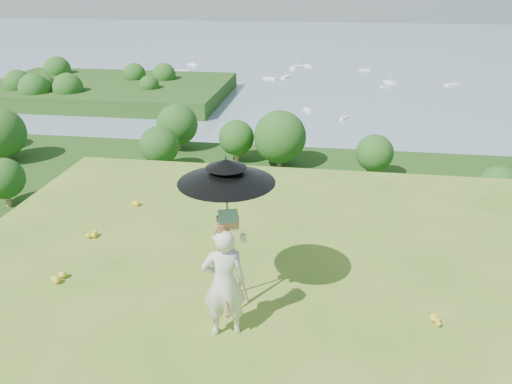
# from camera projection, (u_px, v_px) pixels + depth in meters

# --- Properties ---
(ground) EXTENTS (14.00, 14.00, 0.00)m
(ground) POSITION_uv_depth(u_px,v_px,m) (331.00, 351.00, 6.86)
(ground) COLOR #487722
(ground) RESTS_ON ground
(forest_slope) EXTENTS (140.00, 56.00, 22.00)m
(forest_slope) POSITION_uv_depth(u_px,v_px,m) (317.00, 339.00, 50.20)
(forest_slope) COLOR #1D3C10
(forest_slope) RESTS_ON bay_water
(shoreline_tier) EXTENTS (170.00, 28.00, 8.00)m
(shoreline_tier) POSITION_uv_depth(u_px,v_px,m) (323.00, 222.00, 89.26)
(shoreline_tier) COLOR slate
(shoreline_tier) RESTS_ON bay_water
(bay_water) EXTENTS (700.00, 700.00, 0.00)m
(bay_water) POSITION_uv_depth(u_px,v_px,m) (331.00, 63.00, 238.00)
(bay_water) COLOR slate
(bay_water) RESTS_ON ground
(peninsula) EXTENTS (90.00, 60.00, 12.00)m
(peninsula) POSITION_uv_depth(u_px,v_px,m) (107.00, 83.00, 168.99)
(peninsula) COLOR #1D3C10
(peninsula) RESTS_ON bay_water
(slope_trees) EXTENTS (110.00, 50.00, 6.00)m
(slope_trees) POSITION_uv_depth(u_px,v_px,m) (325.00, 215.00, 44.59)
(slope_trees) COLOR #1D4B16
(slope_trees) RESTS_ON forest_slope
(harbor_town) EXTENTS (110.00, 22.00, 5.00)m
(harbor_town) POSITION_uv_depth(u_px,v_px,m) (325.00, 189.00, 86.66)
(harbor_town) COLOR silver
(harbor_town) RESTS_ON shoreline_tier
(moored_boats) EXTENTS (140.00, 140.00, 0.70)m
(moored_boats) POSITION_uv_depth(u_px,v_px,m) (292.00, 98.00, 167.93)
(moored_boats) COLOR white
(moored_boats) RESTS_ON bay_water
(wildflowers) EXTENTS (10.00, 10.50, 0.12)m
(wildflowers) POSITION_uv_depth(u_px,v_px,m) (332.00, 335.00, 7.06)
(wildflowers) COLOR yellow
(wildflowers) RESTS_ON ground
(painter) EXTENTS (0.71, 0.57, 1.69)m
(painter) POSITION_uv_depth(u_px,v_px,m) (224.00, 283.00, 6.88)
(painter) COLOR beige
(painter) RESTS_ON ground
(field_easel) EXTENTS (0.80, 0.80, 1.70)m
(field_easel) POSITION_uv_depth(u_px,v_px,m) (229.00, 259.00, 7.44)
(field_easel) COLOR #A17043
(field_easel) RESTS_ON ground
(sun_umbrella) EXTENTS (1.58, 1.58, 1.07)m
(sun_umbrella) POSITION_uv_depth(u_px,v_px,m) (227.00, 192.00, 7.03)
(sun_umbrella) COLOR black
(sun_umbrella) RESTS_ON field_easel
(painter_cap) EXTENTS (0.28, 0.31, 0.10)m
(painter_cap) POSITION_uv_depth(u_px,v_px,m) (222.00, 232.00, 6.57)
(painter_cap) COLOR #CB6F6F
(painter_cap) RESTS_ON painter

